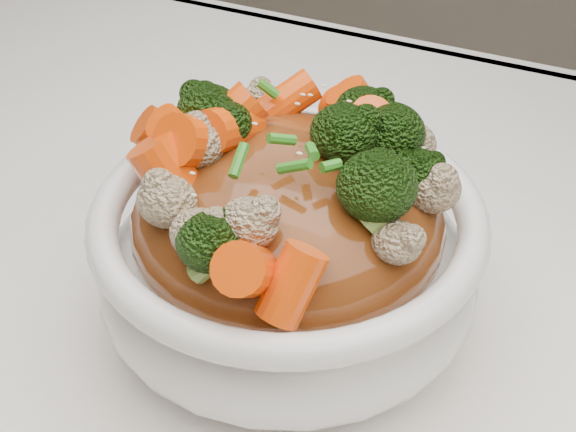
% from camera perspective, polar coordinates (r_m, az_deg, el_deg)
% --- Properties ---
extents(tablecloth, '(1.20, 0.80, 0.04)m').
position_cam_1_polar(tablecloth, '(0.49, 5.08, -11.33)').
color(tablecloth, white).
rests_on(tablecloth, dining_table).
extents(bowl, '(0.22, 0.22, 0.09)m').
position_cam_1_polar(bowl, '(0.47, 0.00, -3.20)').
color(bowl, white).
rests_on(bowl, tablecloth).
extents(sauce_base, '(0.18, 0.18, 0.10)m').
position_cam_1_polar(sauce_base, '(0.45, 0.00, -0.31)').
color(sauce_base, '#632E11').
rests_on(sauce_base, bowl).
extents(carrots, '(0.18, 0.18, 0.05)m').
position_cam_1_polar(carrots, '(0.41, 0.00, 6.65)').
color(carrots, '#F24C07').
rests_on(carrots, sauce_base).
extents(broccoli, '(0.18, 0.18, 0.04)m').
position_cam_1_polar(broccoli, '(0.41, 0.00, 6.53)').
color(broccoli, black).
rests_on(broccoli, sauce_base).
extents(cauliflower, '(0.18, 0.18, 0.04)m').
position_cam_1_polar(cauliflower, '(0.41, 0.00, 6.29)').
color(cauliflower, tan).
rests_on(cauliflower, sauce_base).
extents(scallions, '(0.13, 0.13, 0.02)m').
position_cam_1_polar(scallions, '(0.41, 0.00, 6.77)').
color(scallions, '#29781B').
rests_on(scallions, sauce_base).
extents(sesame_seeds, '(0.16, 0.16, 0.01)m').
position_cam_1_polar(sesame_seeds, '(0.41, 0.00, 6.77)').
color(sesame_seeds, beige).
rests_on(sesame_seeds, sauce_base).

